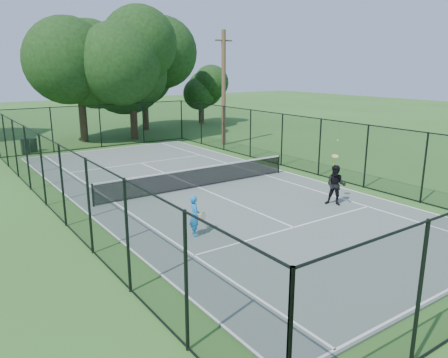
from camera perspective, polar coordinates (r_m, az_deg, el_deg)
ground at (r=20.53m, az=-3.35°, el=-1.26°), size 120.00×120.00×0.00m
tennis_court at (r=20.52m, az=-3.35°, el=-1.18°), size 11.00×24.00×0.06m
tennis_net at (r=20.38m, az=-3.37°, el=0.31°), size 10.08×0.08×0.95m
fence at (r=20.17m, az=-3.41°, el=2.85°), size 13.10×26.10×3.00m
tree_near_left at (r=34.49m, az=-18.48°, el=14.33°), size 7.32×7.32×9.54m
tree_near_mid at (r=34.72m, az=-12.04°, el=14.14°), size 6.84×6.84×8.94m
tree_near_right at (r=39.83m, az=-10.51°, el=14.39°), size 6.40×6.40×8.84m
tree_far_right at (r=43.98m, az=-3.02°, el=11.31°), size 3.79×3.79×5.02m
trash_bin_left at (r=31.37m, az=-24.54°, el=3.93°), size 0.58×0.58×1.00m
trash_bin_right at (r=32.02m, az=-23.69°, el=4.13°), size 0.58×0.58×0.91m
utility_pole at (r=31.55m, az=-0.05°, el=11.80°), size 1.40×0.30×8.00m
player_blue at (r=14.61m, az=-3.86°, el=-4.78°), size 0.81×0.58×1.40m
player_black at (r=18.28m, az=14.40°, el=-0.79°), size 1.02×1.03×2.59m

